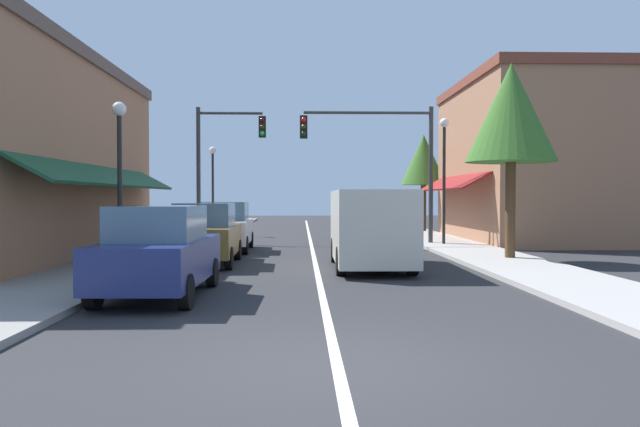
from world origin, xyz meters
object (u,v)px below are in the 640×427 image
at_px(street_lamp_left_far, 213,175).
at_px(tree_right_far, 424,160).
at_px(parked_car_third_left, 226,227).
at_px(tree_right_near, 511,114).
at_px(parked_car_second_left, 206,234).
at_px(street_lamp_left_near, 120,156).
at_px(parked_car_nearest_left, 159,252).
at_px(van_in_lane, 370,226).
at_px(street_lamp_right_mid, 444,161).
at_px(traffic_signal_left_corner, 220,154).
at_px(traffic_signal_mast_arm, 385,150).

bearing_deg(street_lamp_left_far, tree_right_far, 7.97).
xyz_separation_m(parked_car_third_left, tree_right_near, (9.02, -3.82, 3.57)).
bearing_deg(parked_car_second_left, street_lamp_left_near, -136.71).
distance_m(parked_car_nearest_left, tree_right_far, 23.27).
xyz_separation_m(van_in_lane, street_lamp_left_near, (-6.51, -0.86, 1.83)).
bearing_deg(street_lamp_right_mid, traffic_signal_left_corner, 164.51).
bearing_deg(street_lamp_left_far, traffic_signal_left_corner, -78.30).
xyz_separation_m(traffic_signal_left_corner, tree_right_near, (9.75, -8.01, 0.65)).
height_order(parked_car_nearest_left, tree_right_far, tree_right_far).
bearing_deg(van_in_lane, tree_right_near, 20.48).
bearing_deg(tree_right_near, tree_right_far, 88.68).
bearing_deg(parked_car_nearest_left, street_lamp_right_mid, 56.13).
distance_m(parked_car_third_left, street_lamp_right_mid, 8.82).
height_order(parked_car_second_left, tree_right_near, tree_right_near).
relative_size(traffic_signal_mast_arm, traffic_signal_left_corner, 0.96).
bearing_deg(tree_right_near, street_lamp_right_mid, 97.42).
height_order(van_in_lane, street_lamp_right_mid, street_lamp_right_mid).
distance_m(parked_car_nearest_left, tree_right_near, 11.61).
bearing_deg(traffic_signal_mast_arm, tree_right_near, -64.21).
height_order(parked_car_third_left, street_lamp_left_far, street_lamp_left_far).
bearing_deg(parked_car_second_left, parked_car_nearest_left, -90.99).
height_order(traffic_signal_left_corner, street_lamp_left_near, traffic_signal_left_corner).
height_order(parked_car_nearest_left, van_in_lane, van_in_lane).
height_order(parked_car_nearest_left, traffic_signal_mast_arm, traffic_signal_mast_arm).
bearing_deg(parked_car_third_left, street_lamp_left_near, -107.76).
distance_m(street_lamp_left_near, tree_right_far, 20.59).
distance_m(van_in_lane, street_lamp_left_far, 16.22).
bearing_deg(parked_car_third_left, street_lamp_left_far, 100.04).
xyz_separation_m(street_lamp_left_far, tree_right_near, (10.82, -13.17, 1.38)).
distance_m(traffic_signal_left_corner, street_lamp_left_near, 10.57).
xyz_separation_m(traffic_signal_left_corner, tree_right_far, (10.09, 6.73, 0.14)).
distance_m(traffic_signal_left_corner, street_lamp_left_far, 5.32).
relative_size(tree_right_near, tree_right_far, 1.12).
bearing_deg(street_lamp_left_far, parked_car_third_left, -79.10).
bearing_deg(street_lamp_left_far, parked_car_second_left, -82.67).
distance_m(parked_car_third_left, tree_right_far, 14.70).
xyz_separation_m(van_in_lane, street_lamp_right_mid, (3.70, 7.11, 2.21)).
relative_size(traffic_signal_mast_arm, tree_right_far, 1.04).
distance_m(van_in_lane, traffic_signal_left_corner, 11.31).
height_order(parked_car_third_left, traffic_signal_mast_arm, traffic_signal_mast_arm).
relative_size(street_lamp_left_far, tree_right_near, 0.76).
bearing_deg(street_lamp_left_far, street_lamp_left_near, -90.40).
distance_m(street_lamp_right_mid, street_lamp_left_far, 12.68).
bearing_deg(street_lamp_right_mid, street_lamp_left_far, 142.80).
distance_m(parked_car_third_left, traffic_signal_left_corner, 5.15).
distance_m(street_lamp_left_near, tree_right_near, 11.30).
distance_m(parked_car_third_left, street_lamp_left_near, 6.90).
height_order(tree_right_near, tree_right_far, tree_right_near).
height_order(parked_car_third_left, street_lamp_right_mid, street_lamp_right_mid).
relative_size(parked_car_nearest_left, tree_right_far, 0.78).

